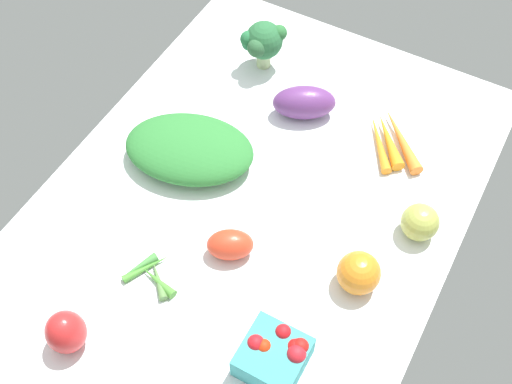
{
  "coord_description": "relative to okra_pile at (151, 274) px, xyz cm",
  "views": [
    {
      "loc": [
        -63.1,
        -34.9,
        106.57
      ],
      "look_at": [
        0.0,
        0.0,
        4.0
      ],
      "focal_mm": 46.21,
      "sensor_mm": 36.0,
      "label": 1
    }
  ],
  "objects": [
    {
      "name": "roma_tomato",
      "position": [
        11.02,
        -9.88,
        1.99
      ],
      "size": [
        9.11,
        10.15,
        5.65
      ],
      "primitive_type": "ellipsoid",
      "rotation": [
        0.0,
        0.0,
        2.09
      ],
      "color": "red",
      "rests_on": "tablecloth"
    },
    {
      "name": "tablecloth",
      "position": [
        23.87,
        -8.08,
        -1.84
      ],
      "size": [
        104.0,
        76.0,
        2.0
      ],
      "primitive_type": "cube",
      "color": "white",
      "rests_on": "ground"
    },
    {
      "name": "carrot_bunch",
      "position": [
        48.99,
        -25.73,
        0.44
      ],
      "size": [
        16.73,
        15.59,
        2.7
      ],
      "color": "orange",
      "rests_on": "tablecloth"
    },
    {
      "name": "broccoli_head",
      "position": [
        56.15,
        8.17,
        6.32
      ],
      "size": [
        9.49,
        8.83,
        11.4
      ],
      "color": "#A7BE84",
      "rests_on": "tablecloth"
    },
    {
      "name": "heirloom_tomato_orange",
      "position": [
        16.37,
        -32.45,
        3.01
      ],
      "size": [
        7.71,
        7.71,
        7.71
      ],
      "primitive_type": "sphere",
      "color": "orange",
      "rests_on": "tablecloth"
    },
    {
      "name": "berry_basket",
      "position": [
        -3.36,
        -26.63,
        2.31
      ],
      "size": [
        10.17,
        10.17,
        6.76
      ],
      "color": "teal",
      "rests_on": "tablecloth"
    },
    {
      "name": "eggplant",
      "position": [
        47.67,
        -6.35,
        2.68
      ],
      "size": [
        12.58,
        14.94,
        7.04
      ],
      "primitive_type": "ellipsoid",
      "rotation": [
        0.0,
        0.0,
        2.08
      ],
      "color": "#623273",
      "rests_on": "tablecloth"
    },
    {
      "name": "bell_pepper_red",
      "position": [
        -16.75,
        4.68,
        3.44
      ],
      "size": [
        7.92,
        7.92,
        8.55
      ],
      "primitive_type": "ellipsoid",
      "rotation": [
        0.0,
        0.0,
        2.93
      ],
      "color": "red",
      "rests_on": "tablecloth"
    },
    {
      "name": "okra_pile",
      "position": [
        0.0,
        0.0,
        0.0
      ],
      "size": [
        9.01,
        10.89,
        1.81
      ],
      "color": "#498C33",
      "rests_on": "tablecloth"
    },
    {
      "name": "heirloom_tomato_green",
      "position": [
        31.5,
        -37.97,
        2.68
      ],
      "size": [
        7.03,
        7.03,
        7.03
      ],
      "primitive_type": "sphere",
      "color": "#A1A94A",
      "rests_on": "tablecloth"
    },
    {
      "name": "leafy_greens_clump",
      "position": [
        25.73,
        7.97,
        2.61
      ],
      "size": [
        24.12,
        29.69,
        6.9
      ],
      "primitive_type": "ellipsoid",
      "rotation": [
        0.0,
        0.0,
        5.0
      ],
      "color": "#2C7632",
      "rests_on": "tablecloth"
    }
  ]
}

